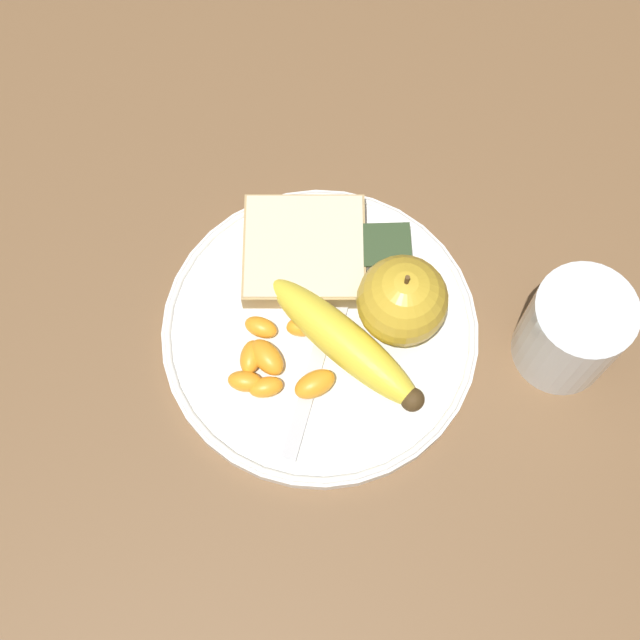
{
  "coord_description": "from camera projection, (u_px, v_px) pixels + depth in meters",
  "views": [
    {
      "loc": [
        0.01,
        0.26,
        0.7
      ],
      "look_at": [
        0.0,
        0.0,
        0.03
      ],
      "focal_mm": 50.0,
      "sensor_mm": 36.0,
      "label": 1
    }
  ],
  "objects": [
    {
      "name": "ground_plane",
      "position": [
        320.0,
        334.0,
        0.75
      ],
      "size": [
        3.0,
        3.0,
        0.0
      ],
      "primitive_type": "plane",
      "color": "brown"
    },
    {
      "name": "plate",
      "position": [
        320.0,
        331.0,
        0.74
      ],
      "size": [
        0.26,
        0.26,
        0.01
      ],
      "color": "white",
      "rests_on": "ground_plane"
    },
    {
      "name": "juice_glass",
      "position": [
        571.0,
        332.0,
        0.7
      ],
      "size": [
        0.08,
        0.08,
        0.09
      ],
      "color": "silver",
      "rests_on": "ground_plane"
    },
    {
      "name": "apple",
      "position": [
        402.0,
        301.0,
        0.7
      ],
      "size": [
        0.07,
        0.07,
        0.08
      ],
      "color": "gold",
      "rests_on": "plate"
    },
    {
      "name": "banana",
      "position": [
        346.0,
        343.0,
        0.71
      ],
      "size": [
        0.14,
        0.13,
        0.03
      ],
      "color": "yellow",
      "rests_on": "plate"
    },
    {
      "name": "bread_slice",
      "position": [
        304.0,
        251.0,
        0.75
      ],
      "size": [
        0.11,
        0.1,
        0.02
      ],
      "color": "tan",
      "rests_on": "plate"
    },
    {
      "name": "fork",
      "position": [
        322.0,
        341.0,
        0.73
      ],
      "size": [
        0.07,
        0.17,
        0.0
      ],
      "rotation": [
        0.0,
        0.0,
        10.7
      ],
      "color": "silver",
      "rests_on": "plate"
    },
    {
      "name": "jam_packet",
      "position": [
        381.0,
        250.0,
        0.75
      ],
      "size": [
        0.05,
        0.04,
        0.02
      ],
      "color": "white",
      "rests_on": "plate"
    },
    {
      "name": "orange_segment_0",
      "position": [
        251.0,
        357.0,
        0.72
      ],
      "size": [
        0.02,
        0.03,
        0.02
      ],
      "color": "orange",
      "rests_on": "plate"
    },
    {
      "name": "orange_segment_1",
      "position": [
        267.0,
        357.0,
        0.72
      ],
      "size": [
        0.04,
        0.04,
        0.02
      ],
      "color": "orange",
      "rests_on": "plate"
    },
    {
      "name": "orange_segment_2",
      "position": [
        266.0,
        387.0,
        0.71
      ],
      "size": [
        0.03,
        0.02,
        0.02
      ],
      "color": "orange",
      "rests_on": "plate"
    },
    {
      "name": "orange_segment_3",
      "position": [
        245.0,
        381.0,
        0.71
      ],
      "size": [
        0.03,
        0.02,
        0.02
      ],
      "color": "orange",
      "rests_on": "plate"
    },
    {
      "name": "orange_segment_4",
      "position": [
        304.0,
        328.0,
        0.73
      ],
      "size": [
        0.03,
        0.02,
        0.02
      ],
      "color": "orange",
      "rests_on": "plate"
    },
    {
      "name": "orange_segment_5",
      "position": [
        312.0,
        311.0,
        0.73
      ],
      "size": [
        0.03,
        0.03,
        0.02
      ],
      "color": "orange",
      "rests_on": "plate"
    },
    {
      "name": "orange_segment_6",
      "position": [
        261.0,
        331.0,
        0.73
      ],
      "size": [
        0.03,
        0.03,
        0.02
      ],
      "color": "orange",
      "rests_on": "plate"
    },
    {
      "name": "orange_segment_7",
      "position": [
        315.0,
        384.0,
        0.71
      ],
      "size": [
        0.04,
        0.03,
        0.02
      ],
      "color": "orange",
      "rests_on": "plate"
    }
  ]
}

